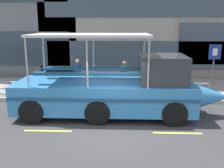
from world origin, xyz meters
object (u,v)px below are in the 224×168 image
Objects in this scene: duck_tour_boat at (117,90)px; parking_sign at (214,61)px; pedestrian_mid_right at (78,71)px; pedestrian_near_bow at (176,73)px; pedestrian_mid_left at (124,74)px.

parking_sign is at bearing 28.48° from duck_tour_boat.
duck_tour_boat is 5.36× the size of pedestrian_mid_right.
duck_tour_boat is 5.25× the size of pedestrian_near_bow.
duck_tour_boat is 5.29× the size of pedestrian_mid_left.
duck_tour_boat reaches higher than pedestrian_mid_right.
duck_tour_boat is at bearing -96.35° from pedestrian_mid_left.
pedestrian_near_bow reaches higher than pedestrian_mid_right.
parking_sign is at bearing -3.09° from pedestrian_mid_left.
parking_sign is 1.50× the size of pedestrian_near_bow.
duck_tour_boat reaches higher than parking_sign.
parking_sign is 5.67m from duck_tour_boat.
pedestrian_mid_left is at bearing -16.60° from pedestrian_mid_right.
duck_tour_boat reaches higher than pedestrian_near_bow.
pedestrian_near_bow is 5.53m from pedestrian_mid_right.
parking_sign is at bearing -8.18° from pedestrian_mid_right.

